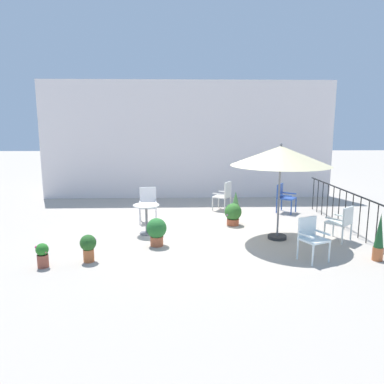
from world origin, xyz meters
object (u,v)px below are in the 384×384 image
Objects in this scene: cafe_table_0 at (146,214)px; potted_plant_4 at (43,254)px; patio_chair_0 at (284,196)px; potted_plant_1 at (88,246)px; patio_chair_3 at (224,194)px; patio_chair_4 at (342,221)px; patio_umbrella_0 at (281,156)px; potted_plant_3 at (379,238)px; potted_plant_2 at (233,213)px; potted_plant_0 at (157,230)px; patio_chair_2 at (148,203)px; potted_plant_5 at (236,203)px; patio_chair_1 at (311,236)px.

cafe_table_0 is 1.57× the size of potted_plant_4.
potted_plant_1 is at bearing -141.66° from patio_chair_0.
patio_chair_0 is at bearing -10.50° from patio_chair_3.
patio_umbrella_0 is at bearing 171.40° from patio_chair_4.
potted_plant_2 is at bearing 133.17° from potted_plant_3.
potted_plant_2 is at bearing 125.76° from patio_umbrella_0.
potted_plant_1 is 0.84m from potted_plant_4.
patio_chair_3 reaches higher than potted_plant_2.
patio_chair_3 is 1.45× the size of potted_plant_0.
potted_plant_0 is at bearing -79.84° from patio_chair_2.
patio_chair_2 reaches higher than patio_chair_4.
cafe_table_0 is 0.76× the size of potted_plant_3.
potted_plant_1 is 5.20m from potted_plant_5.
potted_plant_2 is (-0.88, 1.23, -1.64)m from patio_umbrella_0.
patio_umbrella_0 is 2.60× the size of patio_chair_0.
patio_umbrella_0 is 3.06m from potted_plant_5.
potted_plant_5 is at bearing 126.88° from patio_chair_4.
potted_plant_2 is (3.22, 2.56, -0.00)m from potted_plant_1.
patio_chair_0 is 1.87× the size of potted_plant_4.
potted_plant_4 is at bearing -177.49° from patio_chair_1.
patio_chair_0 is at bearing 13.44° from patio_chair_2.
cafe_table_0 reaches higher than potted_plant_5.
patio_umbrella_0 is at bearing 102.31° from patio_chair_1.
patio_chair_1 is 2.86m from potted_plant_2.
patio_chair_0 is 0.91× the size of potted_plant_3.
potted_plant_2 is at bearing 38.50° from potted_plant_1.
potted_plant_3 is (1.63, -1.45, -1.50)m from patio_umbrella_0.
patio_umbrella_0 is 2.38× the size of patio_chair_2.
patio_chair_4 is at bearing 99.01° from potted_plant_3.
potted_plant_3 is (5.74, -0.11, 0.14)m from potted_plant_1.
patio_chair_0 is at bearing 100.11° from potted_plant_3.
potted_plant_1 is at bearing 17.97° from potted_plant_4.
patio_chair_0 is 6.39m from potted_plant_1.
potted_plant_0 is at bearing 166.93° from potted_plant_3.
patio_chair_4 is at bearing -8.91° from cafe_table_0.
patio_chair_0 reaches higher than potted_plant_4.
patio_chair_3 reaches higher than potted_plant_4.
potted_plant_3 is at bearing -41.69° from patio_umbrella_0.
patio_chair_4 is 3.42m from potted_plant_5.
patio_umbrella_0 reaches higher than potted_plant_1.
patio_chair_0 is at bearing 39.18° from potted_plant_0.
potted_plant_1 is 1.17× the size of potted_plant_4.
potted_plant_5 is (2.58, 0.87, -0.22)m from patio_chair_2.
patio_chair_3 is at bearing 169.50° from patio_chair_0.
cafe_table_0 is at bearing -152.24° from patio_chair_0.
cafe_table_0 is at bearing 151.48° from patio_chair_1.
potted_plant_4 is at bearing -178.73° from potted_plant_3.
patio_umbrella_0 is at bearing -54.24° from potted_plant_2.
patio_chair_3 reaches higher than cafe_table_0.
potted_plant_4 is at bearing -143.99° from patio_chair_0.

